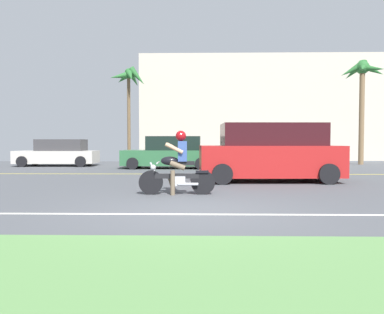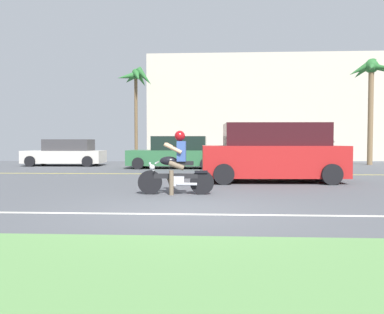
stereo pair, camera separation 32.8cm
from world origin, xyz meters
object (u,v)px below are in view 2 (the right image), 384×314
at_px(parked_car_0, 66,153).
at_px(palm_tree_1, 371,77).
at_px(parked_car_1, 176,153).
at_px(motorcyclist, 177,168).
at_px(palm_tree_0, 136,83).
at_px(suv_nearby, 273,153).

bearing_deg(parked_car_0, palm_tree_1, 5.73).
bearing_deg(parked_car_1, parked_car_0, 164.88).
bearing_deg(motorcyclist, parked_car_0, 122.68).
relative_size(parked_car_1, palm_tree_1, 0.75).
bearing_deg(palm_tree_1, palm_tree_0, 174.34).
xyz_separation_m(parked_car_1, palm_tree_0, (-2.87, 4.68, 4.18)).
xyz_separation_m(parked_car_1, palm_tree_1, (10.67, 3.34, 4.19)).
bearing_deg(parked_car_1, suv_nearby, -57.94).
bearing_deg(suv_nearby, palm_tree_0, 121.80).
height_order(parked_car_1, palm_tree_1, palm_tree_1).
distance_m(parked_car_0, palm_tree_0, 6.15).
distance_m(suv_nearby, parked_car_1, 7.14).
bearing_deg(palm_tree_1, suv_nearby, -126.20).
distance_m(motorcyclist, suv_nearby, 4.37).
relative_size(parked_car_0, palm_tree_0, 0.72).
distance_m(motorcyclist, parked_car_0, 13.07).
relative_size(suv_nearby, palm_tree_0, 0.82).
bearing_deg(parked_car_0, suv_nearby, -37.84).
bearing_deg(palm_tree_1, parked_car_1, -162.60).
relative_size(palm_tree_0, palm_tree_1, 0.98).
relative_size(suv_nearby, palm_tree_1, 0.80).
bearing_deg(palm_tree_1, parked_car_0, -174.27).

